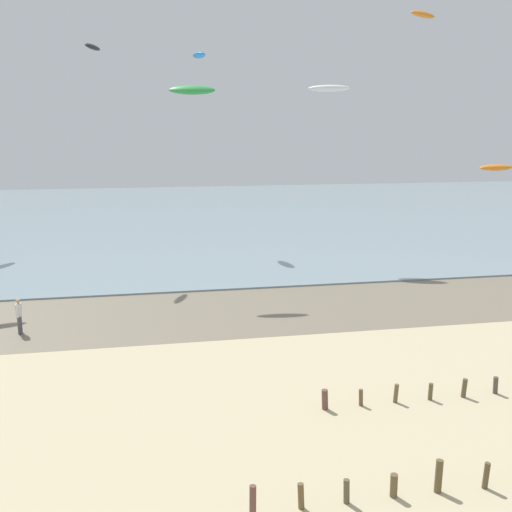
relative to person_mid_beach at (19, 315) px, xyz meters
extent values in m
cube|color=#7A6D59|center=(9.86, 1.60, -0.91)|extent=(120.00, 8.84, 0.01)
cube|color=#7F939E|center=(9.86, 41.01, -0.87)|extent=(160.00, 70.00, 0.10)
cylinder|color=brown|center=(8.22, -15.90, -0.50)|extent=(0.18, 0.20, 0.85)
cylinder|color=brown|center=(9.49, -15.79, -0.58)|extent=(0.18, 0.19, 0.69)
cylinder|color=brown|center=(10.70, -15.80, -0.59)|extent=(0.17, 0.18, 0.66)
cylinder|color=brown|center=(12.01, -15.80, -0.59)|extent=(0.21, 0.22, 0.66)
cylinder|color=brown|center=(13.28, -15.80, -0.47)|extent=(0.24, 0.24, 0.91)
cylinder|color=brown|center=(14.61, -15.91, -0.54)|extent=(0.18, 0.17, 0.76)
cylinder|color=brown|center=(11.80, -10.52, -0.56)|extent=(0.25, 0.22, 0.72)
cylinder|color=brown|center=(13.12, -10.49, -0.62)|extent=(0.16, 0.17, 0.60)
cylinder|color=brown|center=(14.43, -10.50, -0.58)|extent=(0.18, 0.18, 0.69)
cylinder|color=brown|center=(15.73, -10.54, -0.60)|extent=(0.16, 0.18, 0.63)
cylinder|color=brown|center=(17.03, -10.57, -0.57)|extent=(0.20, 0.20, 0.71)
cylinder|color=brown|center=(18.33, -10.51, -0.60)|extent=(0.20, 0.20, 0.66)
cylinder|color=#4C4C56|center=(0.00, 0.11, -0.48)|extent=(0.16, 0.16, 0.88)
cylinder|color=#4C4C56|center=(0.00, -0.11, -0.48)|extent=(0.16, 0.16, 0.88)
cube|color=white|center=(0.00, 0.00, 0.26)|extent=(0.23, 0.37, 0.60)
sphere|color=tan|center=(0.00, 0.00, 0.68)|extent=(0.22, 0.22, 0.22)
cylinder|color=white|center=(0.01, 0.24, 0.21)|extent=(0.09, 0.09, 0.52)
cylinder|color=white|center=(-0.01, -0.24, 0.21)|extent=(0.09, 0.09, 0.52)
ellipsoid|color=black|center=(3.20, 14.47, 14.06)|extent=(1.40, 2.14, 0.58)
ellipsoid|color=green|center=(9.18, 8.11, 10.95)|extent=(2.83, 1.25, 0.79)
ellipsoid|color=#2384D1|center=(11.11, 22.09, 14.60)|extent=(1.26, 2.65, 0.57)
ellipsoid|color=orange|center=(32.40, 26.09, 19.17)|extent=(3.60, 2.69, 0.94)
ellipsoid|color=white|center=(19.53, 13.82, 11.56)|extent=(3.16, 2.00, 0.52)
ellipsoid|color=orange|center=(33.13, 13.59, 5.79)|extent=(3.21, 1.53, 0.56)
camera|label=1|loc=(5.67, -29.14, 8.51)|focal=42.46mm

